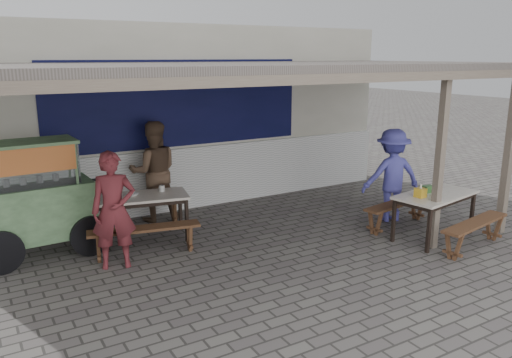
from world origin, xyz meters
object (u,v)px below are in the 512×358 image
object	(u,v)px
bench_right_street	(475,228)
donation_box	(428,189)
bench_left_wall	(136,208)
condiment_bowl	(132,195)
vendor_cart	(36,195)
patron_right_table	(392,175)
patron_street_side	(114,210)
bench_left_street	(145,234)
table_left	(139,200)
bench_right_wall	(397,208)
patron_wall_side	(154,172)
tissue_box	(420,193)
table_right	(435,198)
condiment_jar	(162,188)

from	to	relation	value
bench_right_street	donation_box	xyz separation A→B (m)	(-0.18, 0.80, 0.47)
bench_left_wall	condiment_bowl	bearing A→B (deg)	-97.69
donation_box	condiment_bowl	size ratio (longest dim) A/B	1.00
bench_left_wall	vendor_cart	bearing A→B (deg)	-148.67
patron_right_table	patron_street_side	bearing A→B (deg)	13.80
bench_left_street	table_left	bearing A→B (deg)	90.00
bench_right_wall	donation_box	xyz separation A→B (m)	(0.06, -0.57, 0.47)
patron_wall_side	table_left	bearing A→B (deg)	70.19
patron_right_table	donation_box	xyz separation A→B (m)	(-0.12, -0.92, -0.03)
bench_left_wall	tissue_box	size ratio (longest dim) A/B	11.37
patron_street_side	donation_box	xyz separation A→B (m)	(4.74, -1.36, -0.02)
table_left	bench_right_wall	world-z (taller)	table_left
vendor_cart	donation_box	bearing A→B (deg)	-25.36
bench_left_wall	patron_wall_side	distance (m)	0.73
bench_right_wall	donation_box	bearing A→B (deg)	-93.91
vendor_cart	condiment_bowl	size ratio (longest dim) A/B	12.42
table_right	bench_right_street	size ratio (longest dim) A/B	0.99
patron_wall_side	donation_box	xyz separation A→B (m)	(3.56, -3.08, -0.10)
tissue_box	vendor_cart	bearing A→B (deg)	155.19
bench_left_street	tissue_box	xyz separation A→B (m)	(3.95, -1.66, 0.48)
bench_right_wall	condiment_bowl	xyz separation A→B (m)	(-4.16, 1.68, 0.43)
donation_box	condiment_bowl	xyz separation A→B (m)	(-4.22, 2.25, -0.04)
bench_left_street	tissue_box	size ratio (longest dim) A/B	11.37
vendor_cart	condiment_bowl	world-z (taller)	vendor_cart
bench_right_street	tissue_box	bearing A→B (deg)	117.31
table_right	table_left	bearing A→B (deg)	141.12
tissue_box	bench_right_wall	bearing A→B (deg)	69.21
table_left	vendor_cart	xyz separation A→B (m)	(-1.47, 0.11, 0.27)
patron_right_table	bench_left_street	bearing A→B (deg)	11.18
vendor_cart	tissue_box	xyz separation A→B (m)	(5.28, -2.44, -0.12)
bench_left_street	bench_right_wall	xyz separation A→B (m)	(4.21, -0.95, -0.00)
table_right	condiment_jar	size ratio (longest dim) A/B	15.43
bench_left_wall	bench_right_street	bearing A→B (deg)	-29.59
tissue_box	condiment_bowl	xyz separation A→B (m)	(-3.89, 2.38, -0.05)
bench_left_wall	patron_street_side	bearing A→B (deg)	-104.53
bench_right_wall	patron_wall_side	bearing A→B (deg)	134.45
bench_right_wall	condiment_bowl	distance (m)	4.50
tissue_box	patron_right_table	bearing A→B (deg)	67.20
tissue_box	donation_box	world-z (taller)	tissue_box
table_left	bench_left_street	size ratio (longest dim) A/B	0.99
table_left	bench_right_wall	distance (m)	4.40
bench_left_wall	table_right	size ratio (longest dim) A/B	1.06
patron_street_side	patron_right_table	distance (m)	4.88
condiment_jar	condiment_bowl	xyz separation A→B (m)	(-0.50, -0.02, -0.03)
bench_right_street	patron_right_table	bearing A→B (deg)	82.17
condiment_jar	patron_street_side	bearing A→B (deg)	-138.73
bench_left_street	donation_box	xyz separation A→B (m)	(4.27, -1.52, 0.47)
table_left	bench_left_wall	size ratio (longest dim) A/B	0.99
bench_right_wall	tissue_box	distance (m)	0.89
table_left	bench_right_wall	bearing A→B (deg)	-10.02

